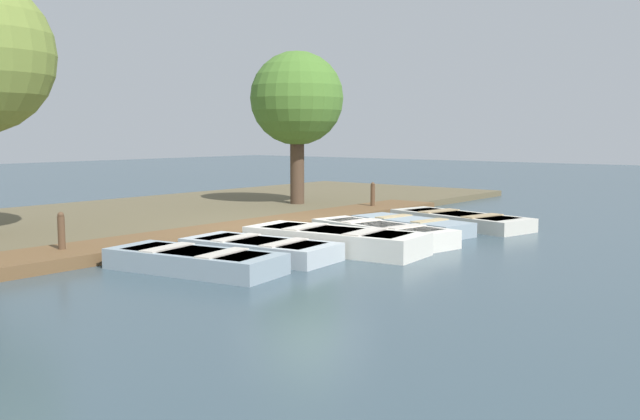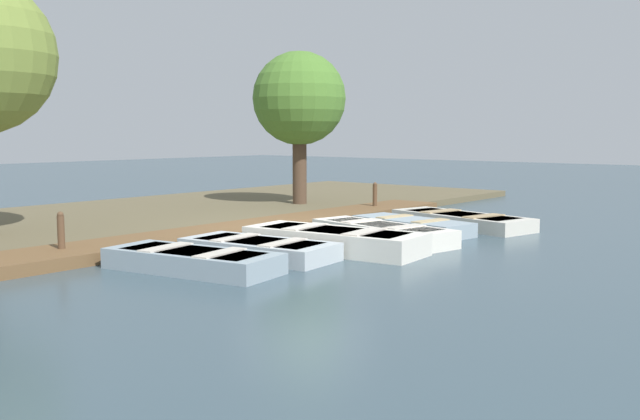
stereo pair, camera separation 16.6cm
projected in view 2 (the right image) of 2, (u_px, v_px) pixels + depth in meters
The scene contains 12 objects.
ground_plane at pixel (305, 237), 15.28m from camera, with size 80.00×80.00×0.00m, color #384C56.
shore_bank at pixel (159, 215), 18.43m from camera, with size 8.00×24.00×0.19m.
dock_walkway at pixel (263, 227), 16.07m from camera, with size 1.46×12.91×0.21m.
rowboat_0 at pixel (193, 260), 11.48m from camera, with size 3.09×1.62×0.36m.
rowboat_1 at pixel (259, 249), 12.68m from camera, with size 2.92×1.52×0.34m.
rowboat_2 at pixel (334, 240), 13.36m from camera, with size 3.56×1.58×0.44m.
rowboat_3 at pixel (382, 232), 14.57m from camera, with size 3.40×1.55×0.38m.
rowboat_4 at pixel (412, 226), 15.85m from camera, with size 2.93×1.51×0.34m.
rowboat_5 at pixel (461, 220), 16.86m from camera, with size 3.67×1.96×0.33m.
mooring_post_near at pixel (61, 236), 12.37m from camera, with size 0.12×0.12×0.86m.
mooring_post_far at pixel (375, 198), 19.62m from camera, with size 0.12×0.12×0.86m.
park_tree_left at pixel (299, 100), 20.24m from camera, with size 2.66×2.66×4.53m.
Camera 2 is at (9.87, -11.48, 2.22)m, focal length 40.00 mm.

